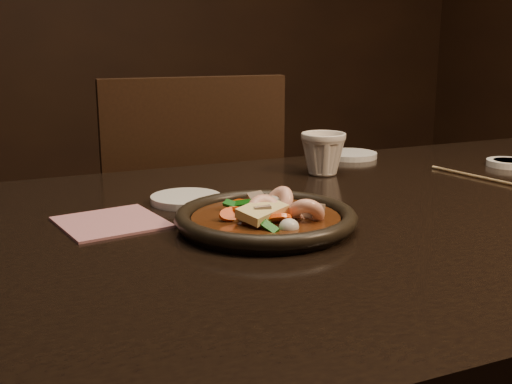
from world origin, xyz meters
name	(u,v)px	position (x,y,z in m)	size (l,w,h in m)	color
table	(431,245)	(0.00, 0.00, 0.67)	(1.60, 0.90, 0.75)	black
chair	(185,245)	(-0.22, 0.66, 0.51)	(0.47, 0.47, 0.93)	black
plate	(266,219)	(-0.32, -0.02, 0.76)	(0.26, 0.26, 0.03)	black
stirfry	(268,215)	(-0.31, -0.02, 0.77)	(0.15, 0.15, 0.06)	#381A0A
soy_dish	(509,163)	(0.34, 0.17, 0.76)	(0.09, 0.09, 0.01)	silver
saucer_left	(186,199)	(-0.38, 0.16, 0.76)	(0.12, 0.12, 0.01)	silver
saucer_right	(350,155)	(0.09, 0.39, 0.76)	(0.12, 0.12, 0.01)	silver
tea_cup	(323,152)	(-0.06, 0.26, 0.79)	(0.09, 0.08, 0.09)	silver
chopsticks	(476,176)	(0.19, 0.11, 0.75)	(0.04, 0.21, 0.01)	tan
napkin	(111,222)	(-0.51, 0.09, 0.75)	(0.14, 0.14, 0.00)	#B06C71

